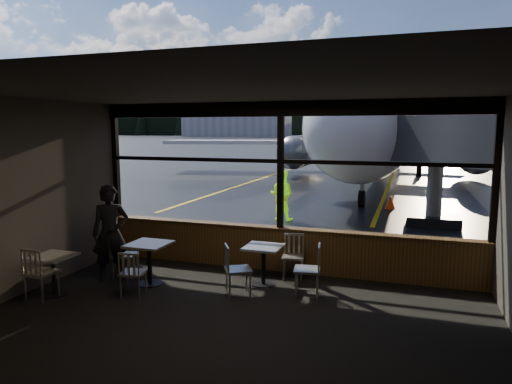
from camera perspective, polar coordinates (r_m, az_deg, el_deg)
The scene contains 31 objects.
ground_plane at distance 129.00m, azimuth 17.60°, elevation 6.10°, with size 520.00×520.00×0.00m, color black.
carpet_floor at distance 7.07m, azimuth -3.85°, elevation -16.64°, with size 8.00×6.00×0.01m, color black.
ceiling at distance 6.47m, azimuth -4.14°, elevation 12.79°, with size 8.00×6.00×0.04m, color #38332D.
wall_left at distance 8.87m, azimuth -28.59°, elevation -0.84°, with size 0.04×6.00×3.50m, color #463F38.
wall_back at distance 4.03m, azimuth -20.84°, elevation -9.81°, with size 8.00×0.04×3.50m, color #463F38.
window_sill at distance 9.61m, azimuth 3.02°, elevation -7.21°, with size 8.00×0.28×0.90m, color #503418.
window_header at distance 9.29m, azimuth 3.15°, elevation 10.34°, with size 8.00×0.18×0.30m, color black.
mullion_left at distance 11.04m, azimuth -17.11°, elevation 3.63°, with size 0.12×0.12×2.60m, color black.
mullion_centre at distance 9.31m, azimuth 3.10°, elevation 3.25°, with size 0.12×0.12×2.60m, color black.
mullion_right at distance 9.09m, azimuth 27.85°, elevation 2.25°, with size 0.12×0.12×2.60m, color black.
window_transom at distance 9.30m, azimuth 3.10°, elevation 3.87°, with size 8.00×0.10×0.08m, color black.
airliner at distance 29.87m, azimuth 15.69°, elevation 12.35°, with size 29.81×35.77×10.93m, color white, non-canonical shape.
jet_bridge at distance 14.49m, azimuth 23.13°, elevation 5.45°, with size 9.38×11.47×5.00m, color #2A2A2D, non-canonical shape.
cafe_table_near at distance 8.75m, azimuth 0.93°, elevation -9.19°, with size 0.69×0.69×0.76m, color #A7A29A, non-canonical shape.
cafe_table_mid at distance 9.00m, azimuth -13.18°, elevation -8.74°, with size 0.74×0.74×0.81m, color gray, non-canonical shape.
cafe_table_left at distance 8.99m, azimuth -23.95°, elevation -9.50°, with size 0.67×0.67×0.73m, color #9A968E, non-canonical shape.
chair_near_e at distance 8.21m, azimuth 6.40°, elevation -9.70°, with size 0.52×0.52×0.95m, color #BAB5A7, non-canonical shape.
chair_near_w at distance 8.19m, azimuth -2.23°, elevation -9.75°, with size 0.51×0.51×0.94m, color #B2ADA0, non-canonical shape.
chair_near_n at distance 9.10m, azimuth 4.67°, elevation -8.13°, with size 0.48×0.48×0.89m, color #B5B0A3, non-canonical shape.
chair_mid_s at distance 8.45m, azimuth -15.12°, elevation -9.76°, with size 0.46×0.46×0.85m, color #B3AEA1, non-canonical shape.
chair_mid_w at distance 9.53m, azimuth -16.09°, elevation -7.61°, with size 0.49×0.49×0.91m, color #AAA599, non-canonical shape.
chair_left_s at distance 8.81m, azimuth -25.24°, elevation -9.16°, with size 0.52×0.52×0.96m, color #A9A398, non-canonical shape.
passenger at distance 9.29m, azimuth -17.72°, elevation -4.96°, with size 0.69×0.45×1.89m, color black.
ground_crew at distance 14.91m, azimuth 3.21°, elevation -0.40°, with size 0.79×0.62×1.63m, color #BFF219.
cone_nose at distance 17.75m, azimuth 16.45°, elevation -1.23°, with size 0.37×0.37×0.51m, color #E04907.
hangar_left at distance 202.39m, azimuth -2.41°, elevation 8.49°, with size 45.00×18.00×11.00m, color silver, non-canonical shape.
hangar_mid at distance 193.97m, azimuth 18.05°, elevation 8.00°, with size 38.00×15.00×10.00m, color silver, non-canonical shape.
fuel_tank_a at distance 193.69m, azimuth 9.03°, elevation 7.69°, with size 8.00×8.00×6.00m, color silver.
fuel_tank_b at distance 192.26m, azimuth 12.00°, elevation 7.62°, with size 8.00×8.00×6.00m, color silver.
fuel_tank_c at distance 191.35m, azimuth 15.00°, elevation 7.53°, with size 8.00×8.00×6.00m, color silver.
treeline at distance 218.98m, azimuth 18.15°, elevation 8.19°, with size 360.00×3.00×12.00m, color black.
Camera 1 is at (2.48, -8.95, 2.93)m, focal length 32.00 mm.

